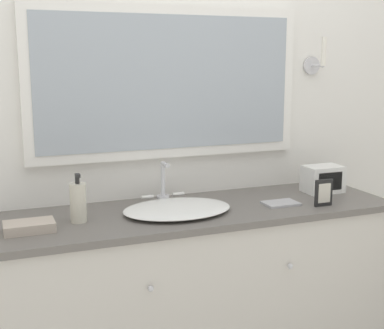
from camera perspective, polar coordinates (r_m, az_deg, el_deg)
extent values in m
cube|color=white|center=(2.56, -1.74, 5.65)|extent=(8.00, 0.06, 2.55)
cube|color=white|center=(2.49, -2.61, 8.72)|extent=(1.31, 0.04, 0.70)
cube|color=#9EA8B2|center=(2.47, -2.46, 8.70)|extent=(1.22, 0.01, 0.61)
cylinder|color=silver|center=(2.85, 12.64, 10.25)|extent=(0.09, 0.01, 0.09)
cylinder|color=silver|center=(2.81, 13.22, 10.21)|extent=(0.02, 0.10, 0.02)
cylinder|color=white|center=(2.76, 13.88, 11.63)|extent=(0.02, 0.02, 0.14)
cube|color=beige|center=(2.53, 0.74, -14.62)|extent=(1.71, 0.50, 0.84)
cube|color=#66605B|center=(2.37, 0.76, -5.05)|extent=(1.76, 0.53, 0.03)
sphere|color=silver|center=(2.11, -4.46, -13.01)|extent=(0.02, 0.02, 0.02)
sphere|color=silver|center=(2.35, 10.37, -10.59)|extent=(0.02, 0.02, 0.02)
ellipsoid|color=white|center=(2.30, -1.59, -4.73)|extent=(0.47, 0.34, 0.03)
cylinder|color=silver|center=(2.47, -3.10, -3.66)|extent=(0.06, 0.06, 0.03)
cylinder|color=silver|center=(2.45, -3.12, -1.60)|extent=(0.02, 0.02, 0.15)
cylinder|color=silver|center=(2.40, -2.88, -0.01)|extent=(0.02, 0.07, 0.02)
cylinder|color=white|center=(2.45, -4.77, -3.47)|extent=(0.05, 0.02, 0.02)
cylinder|color=white|center=(2.49, -1.46, -3.17)|extent=(0.05, 0.02, 0.02)
cylinder|color=beige|center=(2.20, -12.04, -4.01)|extent=(0.07, 0.07, 0.16)
cylinder|color=black|center=(2.18, -12.15, -1.55)|extent=(0.02, 0.02, 0.04)
cube|color=black|center=(2.16, -12.11, -1.16)|extent=(0.02, 0.03, 0.01)
cube|color=white|center=(2.72, 13.78, -1.51)|extent=(0.19, 0.12, 0.13)
cube|color=black|center=(2.67, 14.50, -1.76)|extent=(0.14, 0.01, 0.09)
cube|color=black|center=(2.46, 13.86, -2.95)|extent=(0.09, 0.01, 0.12)
cube|color=beige|center=(2.45, 13.95, -2.99)|extent=(0.06, 0.00, 0.09)
cube|color=#B7A899|center=(2.14, -16.97, -6.36)|extent=(0.19, 0.12, 0.04)
cube|color=#ADADB2|center=(2.46, 9.44, -4.10)|extent=(0.16, 0.11, 0.01)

